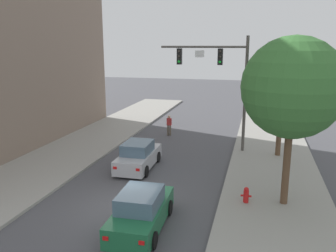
% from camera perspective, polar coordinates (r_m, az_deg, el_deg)
% --- Properties ---
extents(ground_plane, '(120.00, 120.00, 0.00)m').
position_cam_1_polar(ground_plane, '(16.05, -7.04, -13.16)').
color(ground_plane, '#4C4C51').
extents(sidewalk_left, '(5.00, 60.00, 0.15)m').
position_cam_1_polar(sidewalk_left, '(19.24, -25.62, -9.60)').
color(sidewalk_left, '#99968E').
rests_on(sidewalk_left, ground).
extents(sidewalk_right, '(5.00, 60.00, 0.15)m').
position_cam_1_polar(sidewalk_right, '(15.09, 17.47, -15.20)').
color(sidewalk_right, '#99968E').
rests_on(sidewalk_right, ground).
extents(traffic_signal_mast, '(5.74, 0.38, 7.50)m').
position_cam_1_polar(traffic_signal_mast, '(23.30, 8.70, 8.57)').
color(traffic_signal_mast, '#514C47').
rests_on(traffic_signal_mast, sidewalk_right).
extents(car_lead_silver, '(1.91, 4.28, 1.60)m').
position_cam_1_polar(car_lead_silver, '(20.59, -4.85, -4.93)').
color(car_lead_silver, '#B7B7BC').
rests_on(car_lead_silver, ground).
extents(car_following_green, '(1.95, 4.30, 1.60)m').
position_cam_1_polar(car_following_green, '(14.11, -4.38, -13.71)').
color(car_following_green, '#1E663D').
rests_on(car_following_green, ground).
extents(pedestrian_crossing_road, '(0.36, 0.22, 1.64)m').
position_cam_1_polar(pedestrian_crossing_road, '(27.76, 0.19, 0.26)').
color(pedestrian_crossing_road, brown).
rests_on(pedestrian_crossing_road, ground).
extents(fire_hydrant, '(0.48, 0.24, 0.72)m').
position_cam_1_polar(fire_hydrant, '(16.38, 12.62, -10.88)').
color(fire_hydrant, red).
rests_on(fire_hydrant, sidewalk_right).
extents(street_tree_nearest, '(4.29, 4.29, 7.34)m').
position_cam_1_polar(street_tree_nearest, '(15.51, 19.67, 5.86)').
color(street_tree_nearest, brown).
rests_on(street_tree_nearest, sidewalk_right).
extents(street_tree_second, '(3.56, 3.56, 7.39)m').
position_cam_1_polar(street_tree_second, '(22.69, 18.38, 9.02)').
color(street_tree_second, brown).
rests_on(street_tree_second, sidewalk_right).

